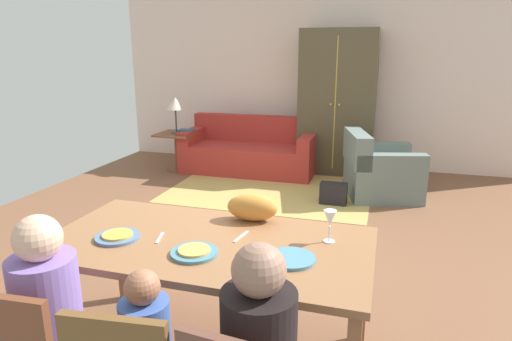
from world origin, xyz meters
name	(u,v)px	position (x,y,z in m)	size (l,w,h in m)	color
ground_plane	(270,237)	(0.00, 0.43, -0.01)	(6.61, 6.06, 0.02)	brown
back_wall	(321,80)	(0.00, 3.51, 1.35)	(6.61, 0.10, 2.70)	beige
dining_table	(208,252)	(0.12, -1.41, 0.69)	(1.83, 0.94, 0.76)	#90603C
plate_near_man	(118,237)	(-0.38, -1.53, 0.77)	(0.25, 0.25, 0.02)	slate
pizza_near_man	(117,235)	(-0.38, -1.53, 0.78)	(0.17, 0.17, 0.01)	gold
plate_near_child	(194,253)	(0.12, -1.59, 0.77)	(0.25, 0.25, 0.02)	teal
pizza_near_child	(194,250)	(0.12, -1.59, 0.78)	(0.17, 0.17, 0.01)	#E0A54F
plate_near_woman	(291,258)	(0.63, -1.51, 0.77)	(0.25, 0.25, 0.02)	teal
wine_glass	(330,220)	(0.78, -1.23, 0.89)	(0.07, 0.07, 0.19)	silver
fork	(160,238)	(-0.15, -1.46, 0.76)	(0.02, 0.15, 0.01)	silver
knife	(241,237)	(0.29, -1.31, 0.76)	(0.01, 0.17, 0.01)	silver
person_man	(56,331)	(-0.38, -2.07, 0.51)	(0.30, 0.41, 1.11)	#303854
cat	(252,207)	(0.27, -1.04, 0.84)	(0.32, 0.16, 0.17)	orange
area_rug	(270,190)	(-0.38, 1.87, 0.00)	(2.60, 1.80, 0.01)	tan
couch	(250,152)	(-0.93, 2.73, 0.30)	(1.98, 0.86, 0.82)	#A82E27
armchair	(378,171)	(0.99, 2.06, 0.32)	(1.05, 1.05, 0.82)	slate
armoire	(337,102)	(0.32, 3.12, 1.05)	(1.10, 0.59, 2.10)	brown
side_table	(177,146)	(-2.02, 2.47, 0.38)	(0.56, 0.56, 0.58)	brown
table_lamp	(175,105)	(-2.02, 2.47, 1.01)	(0.26, 0.26, 0.54)	#403C3E
book_lower	(185,133)	(-1.86, 2.43, 0.59)	(0.22, 0.16, 0.03)	#9C3636
book_upper	(186,130)	(-1.87, 2.51, 0.62)	(0.22, 0.16, 0.03)	#29547A
handbag	(333,194)	(0.49, 1.57, 0.13)	(0.32, 0.16, 0.26)	black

